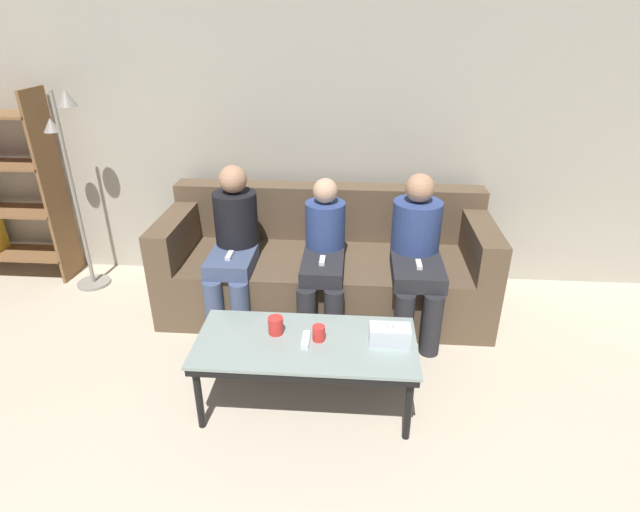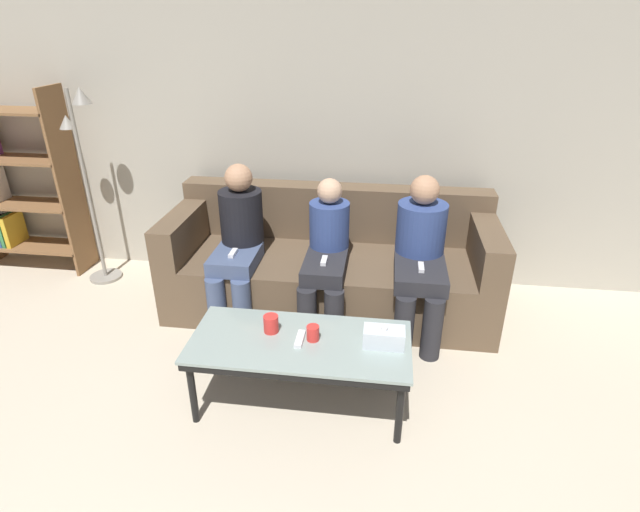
{
  "view_description": "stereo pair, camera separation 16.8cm",
  "coord_description": "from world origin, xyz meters",
  "px_view_note": "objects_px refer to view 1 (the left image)",
  "views": [
    {
      "loc": [
        0.21,
        -0.12,
        2.03
      ],
      "look_at": [
        0.0,
        2.64,
        0.69
      ],
      "focal_mm": 28.0,
      "sensor_mm": 36.0,
      "label": 1
    },
    {
      "loc": [
        0.37,
        -0.1,
        2.03
      ],
      "look_at": [
        0.0,
        2.64,
        0.69
      ],
      "focal_mm": 28.0,
      "sensor_mm": 36.0,
      "label": 2
    }
  ],
  "objects_px": {
    "coffee_table": "(306,347)",
    "couch": "(326,266)",
    "seated_person_left_end": "(234,242)",
    "game_remote": "(306,339)",
    "seated_person_mid_right": "(417,250)",
    "standing_lamp": "(72,173)",
    "seated_person_mid_left": "(324,253)",
    "cup_near_left": "(276,325)",
    "tissue_box": "(390,335)",
    "cup_near_right": "(319,333)"
  },
  "relations": [
    {
      "from": "coffee_table",
      "to": "cup_near_left",
      "type": "xyz_separation_m",
      "value": [
        -0.17,
        0.06,
        0.09
      ]
    },
    {
      "from": "seated_person_left_end",
      "to": "coffee_table",
      "type": "bearing_deg",
      "value": -56.76
    },
    {
      "from": "cup_near_left",
      "to": "tissue_box",
      "type": "bearing_deg",
      "value": -4.02
    },
    {
      "from": "coffee_table",
      "to": "seated_person_mid_right",
      "type": "bearing_deg",
      "value": 53.18
    },
    {
      "from": "cup_near_left",
      "to": "game_remote",
      "type": "relative_size",
      "value": 0.67
    },
    {
      "from": "tissue_box",
      "to": "game_remote",
      "type": "distance_m",
      "value": 0.45
    },
    {
      "from": "couch",
      "to": "seated_person_mid_left",
      "type": "bearing_deg",
      "value": -90.0
    },
    {
      "from": "game_remote",
      "to": "seated_person_mid_right",
      "type": "height_order",
      "value": "seated_person_mid_right"
    },
    {
      "from": "seated_person_left_end",
      "to": "seated_person_mid_left",
      "type": "relative_size",
      "value": 1.07
    },
    {
      "from": "standing_lamp",
      "to": "seated_person_mid_left",
      "type": "height_order",
      "value": "standing_lamp"
    },
    {
      "from": "cup_near_left",
      "to": "seated_person_mid_right",
      "type": "relative_size",
      "value": 0.09
    },
    {
      "from": "coffee_table",
      "to": "standing_lamp",
      "type": "height_order",
      "value": "standing_lamp"
    },
    {
      "from": "seated_person_mid_left",
      "to": "couch",
      "type": "bearing_deg",
      "value": 90.0
    },
    {
      "from": "seated_person_left_end",
      "to": "seated_person_mid_right",
      "type": "height_order",
      "value": "seated_person_left_end"
    },
    {
      "from": "couch",
      "to": "cup_near_left",
      "type": "bearing_deg",
      "value": -101.16
    },
    {
      "from": "tissue_box",
      "to": "seated_person_mid_left",
      "type": "height_order",
      "value": "seated_person_mid_left"
    },
    {
      "from": "couch",
      "to": "cup_near_left",
      "type": "relative_size",
      "value": 23.67
    },
    {
      "from": "seated_person_left_end",
      "to": "seated_person_mid_left",
      "type": "distance_m",
      "value": 0.64
    },
    {
      "from": "coffee_table",
      "to": "seated_person_mid_right",
      "type": "relative_size",
      "value": 1.11
    },
    {
      "from": "cup_near_right",
      "to": "seated_person_left_end",
      "type": "relative_size",
      "value": 0.08
    },
    {
      "from": "coffee_table",
      "to": "seated_person_left_end",
      "type": "distance_m",
      "value": 1.11
    },
    {
      "from": "coffee_table",
      "to": "couch",
      "type": "bearing_deg",
      "value": 88.11
    },
    {
      "from": "coffee_table",
      "to": "cup_near_left",
      "type": "relative_size",
      "value": 12.04
    },
    {
      "from": "cup_near_left",
      "to": "tissue_box",
      "type": "relative_size",
      "value": 0.45
    },
    {
      "from": "standing_lamp",
      "to": "seated_person_left_end",
      "type": "relative_size",
      "value": 1.41
    },
    {
      "from": "standing_lamp",
      "to": "seated_person_mid_left",
      "type": "bearing_deg",
      "value": -11.9
    },
    {
      "from": "cup_near_right",
      "to": "coffee_table",
      "type": "bearing_deg",
      "value": -165.76
    },
    {
      "from": "tissue_box",
      "to": "cup_near_left",
      "type": "bearing_deg",
      "value": 175.98
    },
    {
      "from": "standing_lamp",
      "to": "couch",
      "type": "bearing_deg",
      "value": -4.4
    },
    {
      "from": "coffee_table",
      "to": "cup_near_left",
      "type": "height_order",
      "value": "cup_near_left"
    },
    {
      "from": "coffee_table",
      "to": "seated_person_mid_left",
      "type": "distance_m",
      "value": 0.89
    },
    {
      "from": "seated_person_mid_left",
      "to": "seated_person_mid_right",
      "type": "height_order",
      "value": "seated_person_mid_right"
    },
    {
      "from": "couch",
      "to": "cup_near_right",
      "type": "height_order",
      "value": "couch"
    },
    {
      "from": "tissue_box",
      "to": "standing_lamp",
      "type": "height_order",
      "value": "standing_lamp"
    },
    {
      "from": "game_remote",
      "to": "seated_person_mid_right",
      "type": "relative_size",
      "value": 0.14
    },
    {
      "from": "cup_near_right",
      "to": "seated_person_mid_right",
      "type": "distance_m",
      "value": 1.07
    },
    {
      "from": "cup_near_right",
      "to": "game_remote",
      "type": "height_order",
      "value": "cup_near_right"
    },
    {
      "from": "game_remote",
      "to": "seated_person_mid_right",
      "type": "xyz_separation_m",
      "value": [
        0.67,
        0.9,
        0.14
      ]
    },
    {
      "from": "couch",
      "to": "seated_person_mid_left",
      "type": "distance_m",
      "value": 0.34
    },
    {
      "from": "game_remote",
      "to": "seated_person_left_end",
      "type": "xyz_separation_m",
      "value": [
        -0.6,
        0.91,
        0.15
      ]
    },
    {
      "from": "standing_lamp",
      "to": "tissue_box",
      "type": "bearing_deg",
      "value": -28.25
    },
    {
      "from": "cup_near_left",
      "to": "seated_person_mid_right",
      "type": "height_order",
      "value": "seated_person_mid_right"
    },
    {
      "from": "coffee_table",
      "to": "cup_near_left",
      "type": "distance_m",
      "value": 0.21
    },
    {
      "from": "seated_person_mid_left",
      "to": "cup_near_left",
      "type": "bearing_deg",
      "value": -104.58
    },
    {
      "from": "cup_near_right",
      "to": "seated_person_mid_left",
      "type": "relative_size",
      "value": 0.08
    },
    {
      "from": "seated_person_mid_right",
      "to": "seated_person_mid_left",
      "type": "bearing_deg",
      "value": -177.65
    },
    {
      "from": "coffee_table",
      "to": "seated_person_left_end",
      "type": "bearing_deg",
      "value": 123.24
    },
    {
      "from": "standing_lamp",
      "to": "seated_person_left_end",
      "type": "bearing_deg",
      "value": -15.8
    },
    {
      "from": "couch",
      "to": "seated_person_mid_right",
      "type": "distance_m",
      "value": 0.73
    },
    {
      "from": "seated_person_mid_left",
      "to": "seated_person_left_end",
      "type": "bearing_deg",
      "value": 176.37
    }
  ]
}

